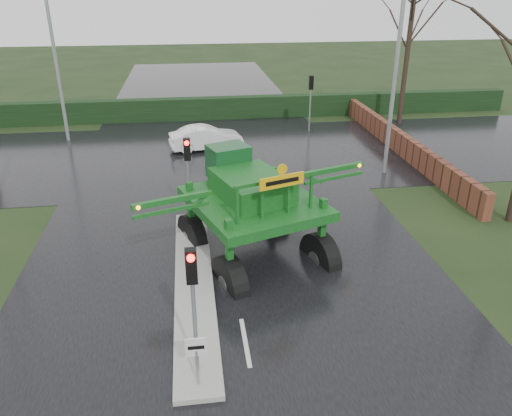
{
  "coord_description": "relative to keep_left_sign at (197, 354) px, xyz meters",
  "views": [
    {
      "loc": [
        -1.17,
        -10.63,
        8.88
      ],
      "look_at": [
        0.88,
        4.27,
        2.0
      ],
      "focal_mm": 35.0,
      "sensor_mm": 36.0,
      "label": 1
    }
  ],
  "objects": [
    {
      "name": "road_main",
      "position": [
        1.3,
        11.5,
        -1.05
      ],
      "size": [
        14.0,
        80.0,
        0.02
      ],
      "primitive_type": "cube",
      "color": "black",
      "rests_on": "ground"
    },
    {
      "name": "traffic_signal_near",
      "position": [
        0.0,
        0.49,
        1.53
      ],
      "size": [
        0.26,
        0.33,
        3.52
      ],
      "color": "gray",
      "rests_on": "ground"
    },
    {
      "name": "crop_sprayer",
      "position": [
        1.07,
        4.61,
        1.22
      ],
      "size": [
        8.2,
        6.37,
        4.82
      ],
      "rotation": [
        0.0,
        0.0,
        0.34
      ],
      "color": "black",
      "rests_on": "ground"
    },
    {
      "name": "brick_wall",
      "position": [
        11.8,
        17.5,
        -0.46
      ],
      "size": [
        0.4,
        20.0,
        1.2
      ],
      "primitive_type": "cube",
      "color": "#592D1E",
      "rests_on": "ground"
    },
    {
      "name": "traffic_signal_far",
      "position": [
        7.8,
        21.51,
        1.53
      ],
      "size": [
        0.26,
        0.33,
        3.52
      ],
      "rotation": [
        0.0,
        0.0,
        3.14
      ],
      "color": "gray",
      "rests_on": "ground"
    },
    {
      "name": "keep_left_sign",
      "position": [
        0.0,
        0.0,
        0.0
      ],
      "size": [
        0.5,
        0.07,
        1.35
      ],
      "color": "gray",
      "rests_on": "ground"
    },
    {
      "name": "tree_right_far",
      "position": [
        14.3,
        22.5,
        5.44
      ],
      "size": [
        7.0,
        7.0,
        12.05
      ],
      "color": "black",
      "rests_on": "ground"
    },
    {
      "name": "median_island",
      "position": [
        0.0,
        4.5,
        -0.97
      ],
      "size": [
        1.2,
        10.0,
        0.16
      ],
      "primitive_type": "cube",
      "color": "gray",
      "rests_on": "ground"
    },
    {
      "name": "street_light_left_far",
      "position": [
        -6.89,
        21.5,
        4.93
      ],
      "size": [
        3.85,
        0.3,
        10.0
      ],
      "color": "gray",
      "rests_on": "ground"
    },
    {
      "name": "traffic_signal_mid",
      "position": [
        0.0,
        8.99,
        1.53
      ],
      "size": [
        0.26,
        0.33,
        3.52
      ],
      "color": "gray",
      "rests_on": "ground"
    },
    {
      "name": "ground",
      "position": [
        1.3,
        1.5,
        -1.06
      ],
      "size": [
        140.0,
        140.0,
        0.0
      ],
      "primitive_type": "plane",
      "color": "black",
      "rests_on": "ground"
    },
    {
      "name": "hedge_row",
      "position": [
        1.3,
        25.5,
        -0.31
      ],
      "size": [
        44.0,
        0.9,
        1.5
      ],
      "primitive_type": "cube",
      "color": "black",
      "rests_on": "ground"
    },
    {
      "name": "road_cross",
      "position": [
        1.3,
        17.5,
        -1.05
      ],
      "size": [
        80.0,
        12.0,
        0.02
      ],
      "primitive_type": "cube",
      "color": "black",
      "rests_on": "ground"
    },
    {
      "name": "street_light_right",
      "position": [
        9.49,
        13.5,
        4.93
      ],
      "size": [
        3.85,
        0.3,
        10.0
      ],
      "color": "gray",
      "rests_on": "ground"
    },
    {
      "name": "white_sedan",
      "position": [
        1.05,
        18.54,
        -1.06
      ],
      "size": [
        4.29,
        2.09,
        1.36
      ],
      "primitive_type": "imported",
      "rotation": [
        0.0,
        0.0,
        1.74
      ],
      "color": "white",
      "rests_on": "ground"
    }
  ]
}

